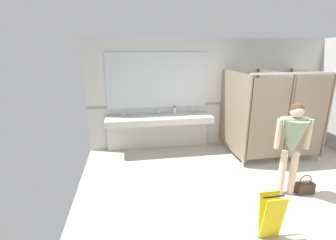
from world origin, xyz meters
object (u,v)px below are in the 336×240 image
object	(u,v)px
wet_floor_sign	(271,216)
handbag	(305,187)
soap_dispenser	(175,111)
person_standing	(293,139)

from	to	relation	value
wet_floor_sign	handbag	bearing A→B (deg)	35.65
handbag	soap_dispenser	distance (m)	3.05
person_standing	wet_floor_sign	size ratio (longest dim) A/B	2.52
handbag	soap_dispenser	xyz separation A→B (m)	(-1.80, 2.32, 0.83)
soap_dispenser	wet_floor_sign	world-z (taller)	soap_dispenser
wet_floor_sign	soap_dispenser	bearing A→B (deg)	101.59
person_standing	handbag	bearing A→B (deg)	-9.84
handbag	soap_dispenser	size ratio (longest dim) A/B	1.71
soap_dispenser	wet_floor_sign	bearing A→B (deg)	-78.41
soap_dispenser	wet_floor_sign	size ratio (longest dim) A/B	0.32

